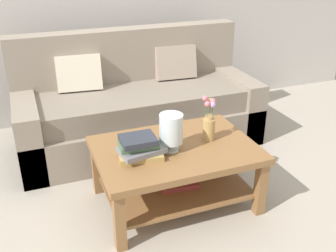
{
  "coord_description": "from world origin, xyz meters",
  "views": [
    {
      "loc": [
        -0.95,
        -2.54,
        1.82
      ],
      "look_at": [
        -0.01,
        -0.1,
        0.57
      ],
      "focal_mm": 41.98,
      "sensor_mm": 36.0,
      "label": 1
    }
  ],
  "objects_px": {
    "glass_hurricane_vase": "(171,130)",
    "flower_pitcher": "(209,121)",
    "coffee_table": "(175,163)",
    "book_stack_main": "(140,148)",
    "couch": "(138,107)"
  },
  "relations": [
    {
      "from": "glass_hurricane_vase",
      "to": "flower_pitcher",
      "type": "distance_m",
      "value": 0.32
    },
    {
      "from": "couch",
      "to": "glass_hurricane_vase",
      "type": "bearing_deg",
      "value": -94.49
    },
    {
      "from": "book_stack_main",
      "to": "flower_pitcher",
      "type": "distance_m",
      "value": 0.56
    },
    {
      "from": "coffee_table",
      "to": "flower_pitcher",
      "type": "distance_m",
      "value": 0.39
    },
    {
      "from": "book_stack_main",
      "to": "glass_hurricane_vase",
      "type": "xyz_separation_m",
      "value": [
        0.23,
        0.02,
        0.09
      ]
    },
    {
      "from": "glass_hurricane_vase",
      "to": "flower_pitcher",
      "type": "relative_size",
      "value": 0.79
    },
    {
      "from": "glass_hurricane_vase",
      "to": "flower_pitcher",
      "type": "height_order",
      "value": "flower_pitcher"
    },
    {
      "from": "flower_pitcher",
      "to": "glass_hurricane_vase",
      "type": "bearing_deg",
      "value": -170.4
    },
    {
      "from": "couch",
      "to": "glass_hurricane_vase",
      "type": "xyz_separation_m",
      "value": [
        -0.09,
        -1.09,
        0.27
      ]
    },
    {
      "from": "coffee_table",
      "to": "flower_pitcher",
      "type": "height_order",
      "value": "flower_pitcher"
    },
    {
      "from": "coffee_table",
      "to": "book_stack_main",
      "type": "xyz_separation_m",
      "value": [
        -0.28,
        -0.05,
        0.2
      ]
    },
    {
      "from": "coffee_table",
      "to": "book_stack_main",
      "type": "bearing_deg",
      "value": -170.64
    },
    {
      "from": "book_stack_main",
      "to": "glass_hurricane_vase",
      "type": "relative_size",
      "value": 1.21
    },
    {
      "from": "book_stack_main",
      "to": "glass_hurricane_vase",
      "type": "height_order",
      "value": "glass_hurricane_vase"
    },
    {
      "from": "book_stack_main",
      "to": "flower_pitcher",
      "type": "height_order",
      "value": "flower_pitcher"
    }
  ]
}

